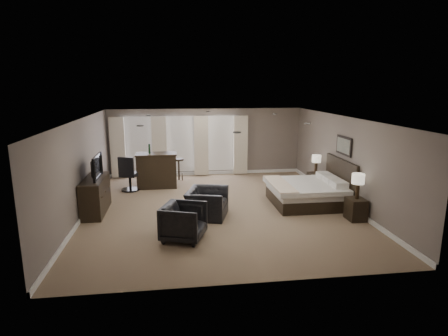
{
  "coord_description": "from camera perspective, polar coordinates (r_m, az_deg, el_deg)",
  "views": [
    {
      "loc": [
        -1.24,
        -10.26,
        3.5
      ],
      "look_at": [
        0.2,
        0.4,
        1.1
      ],
      "focal_mm": 30.0,
      "sensor_mm": 36.0,
      "label": 1
    }
  ],
  "objects": [
    {
      "name": "bar_counter",
      "position": [
        13.15,
        -10.2,
        -0.34
      ],
      "size": [
        1.39,
        0.72,
        1.21
      ],
      "primitive_type": "cube",
      "color": "black",
      "rests_on": "ground"
    },
    {
      "name": "tv",
      "position": [
        10.88,
        -19.2,
        -1.12
      ],
      "size": [
        0.65,
        1.13,
        0.15
      ],
      "primitive_type": "imported",
      "rotation": [
        0.0,
        0.0,
        1.57
      ],
      "color": "black",
      "rests_on": "dresser"
    },
    {
      "name": "desk_chair",
      "position": [
        12.93,
        -14.18,
        -0.77
      ],
      "size": [
        0.77,
        0.77,
        1.2
      ],
      "primitive_type": "cube",
      "rotation": [
        0.0,
        0.0,
        2.83
      ],
      "color": "black",
      "rests_on": "ground"
    },
    {
      "name": "armchair_far",
      "position": [
        8.7,
        -6.16,
        -7.91
      ],
      "size": [
        1.11,
        1.14,
        0.93
      ],
      "primitive_type": "imported",
      "rotation": [
        0.0,
        0.0,
        1.22
      ],
      "color": "black",
      "rests_on": "ground"
    },
    {
      "name": "window_bay",
      "position": [
        14.55,
        -6.66,
        3.41
      ],
      "size": [
        5.25,
        0.2,
        2.3
      ],
      "color": "silver",
      "rests_on": "room"
    },
    {
      "name": "bar_stool_right",
      "position": [
        14.11,
        -6.9,
        -0.19
      ],
      "size": [
        0.5,
        0.5,
        0.81
      ],
      "primitive_type": "cube",
      "rotation": [
        0.0,
        0.0,
        -0.4
      ],
      "color": "black",
      "rests_on": "ground"
    },
    {
      "name": "room",
      "position": [
        10.57,
        -0.78,
        0.56
      ],
      "size": [
        7.6,
        8.6,
        2.64
      ],
      "color": "#806A51",
      "rests_on": "ground"
    },
    {
      "name": "armchair_near",
      "position": [
        10.12,
        -2.61,
        -4.65
      ],
      "size": [
        1.05,
        1.32,
        1.01
      ],
      "primitive_type": "imported",
      "rotation": [
        0.0,
        0.0,
        1.28
      ],
      "color": "black",
      "rests_on": "ground"
    },
    {
      "name": "lamp_near",
      "position": [
        10.35,
        19.69,
        -2.64
      ],
      "size": [
        0.33,
        0.33,
        0.67
      ],
      "primitive_type": "cube",
      "color": "beige",
      "rests_on": "nightstand_near"
    },
    {
      "name": "dresser",
      "position": [
        11.02,
        -18.99,
        -3.97
      ],
      "size": [
        0.55,
        1.69,
        0.98
      ],
      "primitive_type": "cube",
      "color": "black",
      "rests_on": "ground"
    },
    {
      "name": "bed",
      "position": [
        11.34,
        12.26,
        -2.15
      ],
      "size": [
        2.12,
        2.02,
        1.35
      ],
      "primitive_type": "cube",
      "color": "silver",
      "rests_on": "ground"
    },
    {
      "name": "bar_stool_left",
      "position": [
        13.77,
        -10.27,
        -0.56
      ],
      "size": [
        0.51,
        0.51,
        0.84
      ],
      "primitive_type": "cube",
      "rotation": [
        0.0,
        0.0,
        0.38
      ],
      "color": "black",
      "rests_on": "ground"
    },
    {
      "name": "nightstand_far",
      "position": [
        13.06,
        13.72,
        -2.01
      ],
      "size": [
        0.44,
        0.54,
        0.59
      ],
      "primitive_type": "cube",
      "color": "black",
      "rests_on": "ground"
    },
    {
      "name": "lamp_far",
      "position": [
        12.92,
        13.86,
        0.58
      ],
      "size": [
        0.3,
        0.3,
        0.62
      ],
      "primitive_type": "cube",
      "color": "beige",
      "rests_on": "nightstand_far"
    },
    {
      "name": "wall_art",
      "position": [
        11.55,
        17.75,
        3.26
      ],
      "size": [
        0.04,
        0.96,
        0.56
      ],
      "primitive_type": "cube",
      "color": "slate",
      "rests_on": "room"
    },
    {
      "name": "nightstand_near",
      "position": [
        10.52,
        19.44,
        -5.93
      ],
      "size": [
        0.43,
        0.53,
        0.58
      ],
      "primitive_type": "cube",
      "color": "black",
      "rests_on": "ground"
    }
  ]
}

